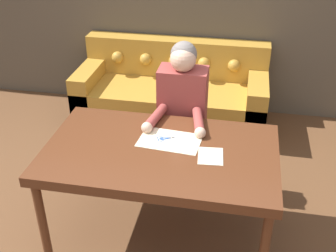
# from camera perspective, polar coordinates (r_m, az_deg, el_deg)

# --- Properties ---
(ground_plane) EXTENTS (16.00, 16.00, 0.00)m
(ground_plane) POSITION_cam_1_polar(r_m,az_deg,el_deg) (3.22, -4.04, -15.58)
(ground_plane) COLOR brown
(dining_table) EXTENTS (1.55, 0.93, 0.77)m
(dining_table) POSITION_cam_1_polar(r_m,az_deg,el_deg) (2.83, -1.01, -4.34)
(dining_table) COLOR #562D19
(dining_table) RESTS_ON ground_plane
(couch) EXTENTS (1.97, 0.83, 0.85)m
(couch) POSITION_cam_1_polar(r_m,az_deg,el_deg) (4.53, 0.58, 4.19)
(couch) COLOR #B7842D
(couch) RESTS_ON ground_plane
(person) EXTENTS (0.46, 0.61, 1.30)m
(person) POSITION_cam_1_polar(r_m,az_deg,el_deg) (3.36, 1.91, 0.72)
(person) COLOR #33281E
(person) RESTS_ON ground_plane
(pattern_paper_main) EXTENTS (0.44, 0.30, 0.00)m
(pattern_paper_main) POSITION_cam_1_polar(r_m,az_deg,el_deg) (2.87, 0.25, -1.97)
(pattern_paper_main) COLOR beige
(pattern_paper_main) RESTS_ON dining_table
(pattern_paper_offcut) EXTENTS (0.18, 0.21, 0.00)m
(pattern_paper_offcut) POSITION_cam_1_polar(r_m,az_deg,el_deg) (2.73, 5.78, -4.08)
(pattern_paper_offcut) COLOR beige
(pattern_paper_offcut) RESTS_ON dining_table
(scissors) EXTENTS (0.22, 0.13, 0.01)m
(scissors) POSITION_cam_1_polar(r_m,az_deg,el_deg) (2.89, -0.11, -1.70)
(scissors) COLOR silver
(scissors) RESTS_ON dining_table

